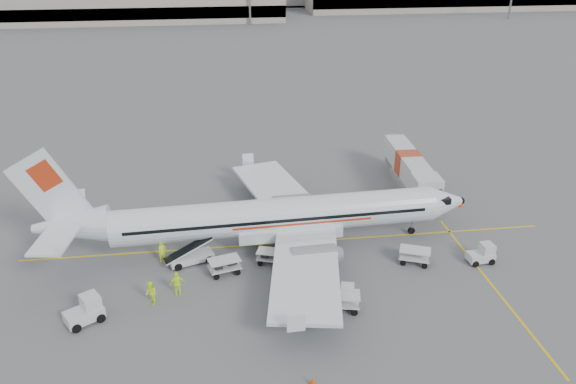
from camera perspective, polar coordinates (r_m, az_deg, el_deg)
The scene contains 21 objects.
ground at distance 47.61m, azimuth 0.32°, elevation -5.16°, with size 360.00×360.00×0.00m, color #56595B.
stripe_lead at distance 47.61m, azimuth 0.32°, elevation -5.16°, with size 44.00×0.20×0.01m, color yellow.
stripe_cross at distance 45.11m, azimuth 19.93°, elevation -8.77°, with size 0.20×20.00×0.01m, color yellow.
terminal_west at distance 175.16m, azimuth -19.78°, elevation 17.48°, with size 110.00×22.00×9.00m, color gray, non-canonical shape.
aircraft at distance 44.92m, azimuth -1.13°, elevation -0.19°, with size 34.87×27.33×9.61m, color white, non-canonical shape.
jet_bridge at distance 57.73m, azimuth 12.01°, elevation 2.11°, with size 2.77×14.79×3.88m, color silver, non-canonical shape.
belt_loader at distance 44.99m, azimuth -9.89°, elevation -5.69°, with size 4.64×1.74×2.51m, color silver, non-canonical shape.
tug_fore at distance 47.14m, azimuth 19.01°, elevation -5.92°, with size 2.06×1.18×1.59m, color silver, non-canonical shape.
tug_mid at distance 40.15m, azimuth 5.35°, elevation -10.38°, with size 2.05×1.17×1.58m, color silver, non-canonical shape.
tug_aft at distance 40.68m, azimuth -20.07°, elevation -11.25°, with size 2.45×1.40×1.89m, color silver, non-canonical shape.
cart_loaded_a at distance 44.61m, azimuth -1.75°, elevation -6.62°, with size 2.15×1.27×1.12m, color silver, non-canonical shape.
cart_loaded_b at distance 43.62m, azimuth -6.46°, elevation -7.51°, with size 2.39×1.41×1.24m, color silver, non-canonical shape.
cart_empty_a at distance 39.79m, azimuth 5.50°, elevation -11.03°, with size 2.45×1.45×1.28m, color silver, non-canonical shape.
cart_empty_b at distance 45.69m, azimuth 12.73°, elevation -6.38°, with size 2.38×1.41×1.24m, color silver, non-canonical shape.
cone_nose at distance 55.94m, azimuth 17.23°, elevation -1.10°, with size 0.42×0.42×0.68m, color #F14701.
cone_port at distance 63.64m, azimuth -4.06°, elevation 3.28°, with size 0.42×0.42×0.68m, color #F14701.
cone_stbd at distance 34.33m, azimuth 2.52°, elevation -18.63°, with size 0.41×0.41×0.67m, color #F14701.
crew_a at distance 45.78m, azimuth -12.67°, elevation -5.89°, with size 0.65×0.43×1.80m, color #BFE01B.
crew_b at distance 41.10m, azimuth -13.75°, elevation -9.96°, with size 0.88×0.69×1.82m, color #BFE01B.
crew_c at distance 39.43m, azimuth 0.71°, elevation -10.88°, with size 1.11×0.64×1.72m, color #BFE01B.
crew_d at distance 41.62m, azimuth -11.16°, elevation -9.12°, with size 1.10×0.46×1.88m, color #BFE01B.
Camera 1 is at (-5.68, -40.64, 24.14)m, focal length 35.00 mm.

